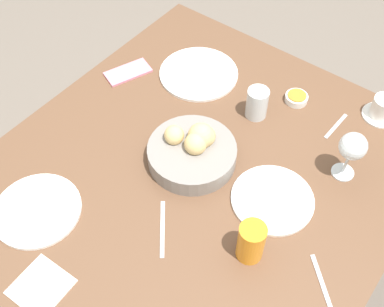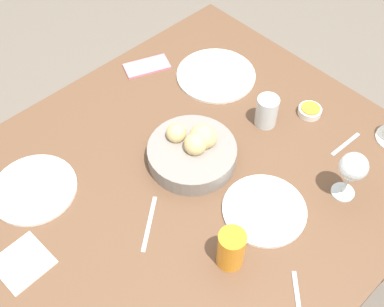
# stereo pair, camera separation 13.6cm
# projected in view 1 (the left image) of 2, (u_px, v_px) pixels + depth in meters

# --- Properties ---
(ground_plane) EXTENTS (10.00, 10.00, 0.00)m
(ground_plane) POSITION_uv_depth(u_px,v_px,m) (195.00, 278.00, 1.91)
(ground_plane) COLOR #6B6056
(dining_table) EXTENTS (1.22, 1.09, 0.70)m
(dining_table) POSITION_uv_depth(u_px,v_px,m) (196.00, 190.00, 1.42)
(dining_table) COLOR brown
(dining_table) RESTS_ON ground_plane
(bread_basket) EXTENTS (0.25, 0.25, 0.11)m
(bread_basket) POSITION_uv_depth(u_px,v_px,m) (193.00, 150.00, 1.36)
(bread_basket) COLOR gray
(bread_basket) RESTS_ON dining_table
(plate_near_left) EXTENTS (0.26, 0.26, 0.01)m
(plate_near_left) POSITION_uv_depth(u_px,v_px,m) (199.00, 73.00, 1.61)
(plate_near_left) COLOR white
(plate_near_left) RESTS_ON dining_table
(plate_near_right) EXTENTS (0.23, 0.23, 0.01)m
(plate_near_right) POSITION_uv_depth(u_px,v_px,m) (37.00, 210.00, 1.27)
(plate_near_right) COLOR white
(plate_near_right) RESTS_ON dining_table
(plate_far_center) EXTENTS (0.22, 0.22, 0.01)m
(plate_far_center) POSITION_uv_depth(u_px,v_px,m) (272.00, 199.00, 1.29)
(plate_far_center) COLOR white
(plate_far_center) RESTS_ON dining_table
(juice_glass) EXTENTS (0.07, 0.07, 0.12)m
(juice_glass) POSITION_uv_depth(u_px,v_px,m) (251.00, 242.00, 1.15)
(juice_glass) COLOR orange
(juice_glass) RESTS_ON dining_table
(water_tumbler) EXTENTS (0.07, 0.07, 0.10)m
(water_tumbler) POSITION_uv_depth(u_px,v_px,m) (257.00, 103.00, 1.46)
(water_tumbler) COLOR silver
(water_tumbler) RESTS_ON dining_table
(wine_glass) EXTENTS (0.08, 0.08, 0.16)m
(wine_glass) POSITION_uv_depth(u_px,v_px,m) (353.00, 148.00, 1.27)
(wine_glass) COLOR silver
(wine_glass) RESTS_ON dining_table
(coffee_cup) EXTENTS (0.11, 0.11, 0.07)m
(coffee_cup) POSITION_uv_depth(u_px,v_px,m) (383.00, 109.00, 1.47)
(coffee_cup) COLOR white
(coffee_cup) RESTS_ON dining_table
(jam_bowl_honey) EXTENTS (0.07, 0.07, 0.03)m
(jam_bowl_honey) POSITION_uv_depth(u_px,v_px,m) (296.00, 98.00, 1.52)
(jam_bowl_honey) COLOR white
(jam_bowl_honey) RESTS_ON dining_table
(fork_silver) EXTENTS (0.12, 0.13, 0.00)m
(fork_silver) POSITION_uv_depth(u_px,v_px,m) (323.00, 286.00, 1.15)
(fork_silver) COLOR #B7B7BC
(fork_silver) RESTS_ON dining_table
(knife_silver) EXTENTS (0.14, 0.11, 0.00)m
(knife_silver) POSITION_uv_depth(u_px,v_px,m) (162.00, 229.00, 1.24)
(knife_silver) COLOR #B7B7BC
(knife_silver) RESTS_ON dining_table
(spoon_coffee) EXTENTS (0.13, 0.02, 0.00)m
(spoon_coffee) POSITION_uv_depth(u_px,v_px,m) (336.00, 126.00, 1.46)
(spoon_coffee) COLOR #B7B7BC
(spoon_coffee) RESTS_ON dining_table
(napkin) EXTENTS (0.13, 0.13, 0.00)m
(napkin) POSITION_uv_depth(u_px,v_px,m) (41.00, 287.00, 1.14)
(napkin) COLOR silver
(napkin) RESTS_ON dining_table
(cell_phone) EXTENTS (0.17, 0.12, 0.01)m
(cell_phone) POSITION_uv_depth(u_px,v_px,m) (128.00, 72.00, 1.61)
(cell_phone) COLOR pink
(cell_phone) RESTS_ON dining_table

